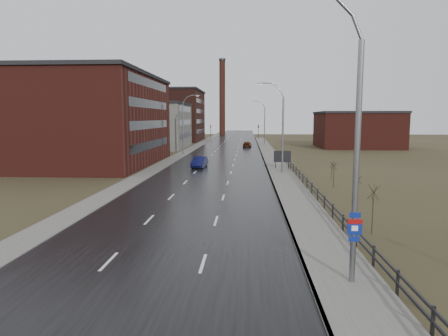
# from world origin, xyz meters

# --- Properties ---
(ground) EXTENTS (320.00, 320.00, 0.00)m
(ground) POSITION_xyz_m (0.00, 0.00, 0.00)
(ground) COLOR #2D2819
(ground) RESTS_ON ground
(road) EXTENTS (14.00, 300.00, 0.06)m
(road) POSITION_xyz_m (0.00, 60.00, 0.03)
(road) COLOR black
(road) RESTS_ON ground
(sidewalk_right) EXTENTS (3.20, 180.00, 0.18)m
(sidewalk_right) POSITION_xyz_m (8.60, 35.00, 0.09)
(sidewalk_right) COLOR #595651
(sidewalk_right) RESTS_ON ground
(curb_right) EXTENTS (0.16, 180.00, 0.18)m
(curb_right) POSITION_xyz_m (7.08, 35.00, 0.09)
(curb_right) COLOR slate
(curb_right) RESTS_ON ground
(sidewalk_left) EXTENTS (2.40, 260.00, 0.12)m
(sidewalk_left) POSITION_xyz_m (-8.20, 60.00, 0.06)
(sidewalk_left) COLOR #595651
(sidewalk_left) RESTS_ON ground
(warehouse_near) EXTENTS (22.44, 28.56, 13.50)m
(warehouse_near) POSITION_xyz_m (-20.99, 45.00, 6.76)
(warehouse_near) COLOR #471914
(warehouse_near) RESTS_ON ground
(warehouse_mid) EXTENTS (16.32, 20.40, 10.50)m
(warehouse_mid) POSITION_xyz_m (-17.99, 78.00, 5.26)
(warehouse_mid) COLOR slate
(warehouse_mid) RESTS_ON ground
(warehouse_far) EXTENTS (26.52, 24.48, 15.50)m
(warehouse_far) POSITION_xyz_m (-22.99, 108.00, 7.76)
(warehouse_far) COLOR #331611
(warehouse_far) RESTS_ON ground
(building_right) EXTENTS (18.36, 16.32, 8.50)m
(building_right) POSITION_xyz_m (30.30, 82.00, 4.26)
(building_right) COLOR #471914
(building_right) RESTS_ON ground
(smokestack) EXTENTS (2.70, 2.70, 30.70)m
(smokestack) POSITION_xyz_m (-6.00, 150.00, 15.50)
(smokestack) COLOR #331611
(smokestack) RESTS_ON ground
(streetlight_main) EXTENTS (3.91, 0.29, 12.11)m
(streetlight_main) POSITION_xyz_m (8.47, 2.00, 6.06)
(streetlight_main) COLOR slate
(streetlight_main) RESTS_ON ground
(streetlight_right_mid) EXTENTS (3.36, 0.28, 11.35)m
(streetlight_right_mid) POSITION_xyz_m (8.50, 36.00, 5.84)
(streetlight_right_mid) COLOR slate
(streetlight_right_mid) RESTS_ON ground
(streetlight_left) EXTENTS (3.36, 0.28, 11.35)m
(streetlight_left) POSITION_xyz_m (-7.70, 62.00, 5.84)
(streetlight_left) COLOR slate
(streetlight_left) RESTS_ON ground
(streetlight_right_far) EXTENTS (3.36, 0.28, 11.35)m
(streetlight_right_far) POSITION_xyz_m (8.50, 90.00, 5.84)
(streetlight_right_far) COLOR slate
(streetlight_right_far) RESTS_ON ground
(guardrail) EXTENTS (0.10, 53.05, 1.10)m
(guardrail) POSITION_xyz_m (10.30, 18.31, 0.71)
(guardrail) COLOR black
(guardrail) RESTS_ON ground
(shrub_c) EXTENTS (0.71, 0.75, 3.03)m
(shrub_c) POSITION_xyz_m (11.93, 9.58, 1.61)
(shrub_c) COLOR #382D23
(shrub_c) RESTS_ON ground
(shrub_d) EXTENTS (0.52, 0.55, 2.20)m
(shrub_d) POSITION_xyz_m (13.62, 19.04, 1.17)
(shrub_d) COLOR #382D23
(shrub_d) RESTS_ON ground
(shrub_e) EXTENTS (0.61, 0.64, 2.57)m
(shrub_e) POSITION_xyz_m (13.11, 26.07, 1.37)
(shrub_e) COLOR #382D23
(shrub_e) RESTS_ON ground
(shrub_f) EXTENTS (0.48, 0.50, 2.00)m
(shrub_f) POSITION_xyz_m (14.07, 31.61, 1.06)
(shrub_f) COLOR #382D23
(shrub_f) RESTS_ON ground
(billboard) EXTENTS (2.29, 0.17, 2.60)m
(billboard) POSITION_xyz_m (9.10, 39.60, 1.75)
(billboard) COLOR black
(billboard) RESTS_ON ground
(traffic_light_left) EXTENTS (0.58, 2.73, 5.30)m
(traffic_light_left) POSITION_xyz_m (-8.00, 120.00, 4.60)
(traffic_light_left) COLOR black
(traffic_light_left) RESTS_ON ground
(traffic_light_right) EXTENTS (0.58, 2.73, 5.30)m
(traffic_light_right) POSITION_xyz_m (8.00, 120.00, 4.60)
(traffic_light_right) COLOR black
(traffic_light_right) RESTS_ON ground
(car_near) EXTENTS (1.99, 4.84, 1.56)m
(car_near) POSITION_xyz_m (-2.31, 41.09, 0.78)
(car_near) COLOR #0B0E3B
(car_near) RESTS_ON ground
(car_far) EXTENTS (2.24, 4.59, 1.51)m
(car_far) POSITION_xyz_m (4.34, 80.21, 0.75)
(car_far) COLOR #42170B
(car_far) RESTS_ON ground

